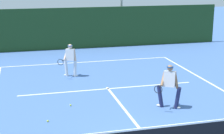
{
  "coord_description": "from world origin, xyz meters",
  "views": [
    {
      "loc": [
        -3.46,
        -7.93,
        4.76
      ],
      "look_at": [
        0.12,
        5.99,
        1.0
      ],
      "focal_mm": 57.42,
      "sensor_mm": 36.0,
      "label": 1
    }
  ],
  "objects_px": {
    "player_far": "(70,59)",
    "tennis_ball": "(71,105)",
    "player_near": "(169,84)",
    "tennis_ball_extra": "(48,121)"
  },
  "relations": [
    {
      "from": "tennis_ball",
      "to": "tennis_ball_extra",
      "type": "height_order",
      "value": "same"
    },
    {
      "from": "player_far",
      "to": "tennis_ball",
      "type": "distance_m",
      "value": 4.07
    },
    {
      "from": "player_far",
      "to": "tennis_ball_extra",
      "type": "distance_m",
      "value": 5.5
    },
    {
      "from": "player_far",
      "to": "player_near",
      "type": "bearing_deg",
      "value": 146.96
    },
    {
      "from": "player_near",
      "to": "player_far",
      "type": "xyz_separation_m",
      "value": [
        -2.88,
        5.01,
        -0.04
      ]
    },
    {
      "from": "tennis_ball",
      "to": "tennis_ball_extra",
      "type": "distance_m",
      "value": 1.59
    },
    {
      "from": "player_near",
      "to": "tennis_ball",
      "type": "relative_size",
      "value": 24.57
    },
    {
      "from": "player_near",
      "to": "player_far",
      "type": "height_order",
      "value": "player_near"
    },
    {
      "from": "player_near",
      "to": "tennis_ball_extra",
      "type": "height_order",
      "value": "player_near"
    },
    {
      "from": "tennis_ball_extra",
      "to": "player_near",
      "type": "bearing_deg",
      "value": 2.9
    }
  ]
}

